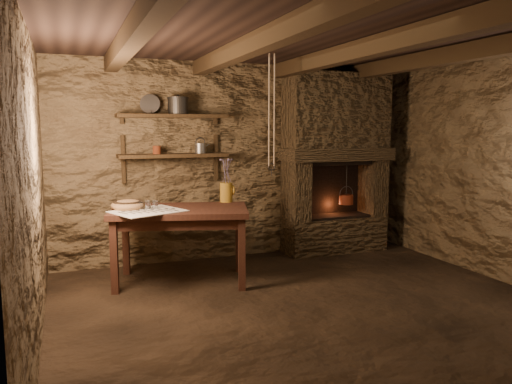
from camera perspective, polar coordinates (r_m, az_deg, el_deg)
name	(u,v)px	position (r m, az deg, el deg)	size (l,w,h in m)	color
floor	(311,308)	(4.67, 6.26, -12.99)	(4.50, 4.50, 0.00)	black
back_wall	(238,161)	(6.23, -2.04, 3.52)	(4.50, 0.04, 2.40)	#483622
front_wall	(496,212)	(2.79, 25.76, -2.11)	(4.50, 0.04, 2.40)	#483622
left_wall	(32,187)	(3.91, -24.22, 0.52)	(0.04, 4.00, 2.40)	#483622
right_wall	(506,168)	(5.79, 26.69, 2.43)	(0.04, 4.00, 2.40)	#483622
ceiling	(315,35)	(4.44, 6.72, 17.42)	(4.50, 4.00, 0.04)	black
beam_far_left	(134,34)	(3.97, -13.77, 17.13)	(0.14, 3.95, 0.16)	black
beam_mid_left	(260,42)	(4.22, 0.42, 16.75)	(0.14, 3.95, 0.16)	black
beam_mid_right	(365,49)	(4.68, 12.35, 15.68)	(0.14, 3.95, 0.16)	black
beam_far_right	(455,55)	(5.28, 21.75, 14.36)	(0.14, 3.95, 0.16)	black
shelf_lower	(173,155)	(5.85, -9.44, 4.15)	(1.25, 0.30, 0.04)	black
shelf_upper	(172,116)	(5.84, -9.54, 8.56)	(1.25, 0.30, 0.04)	black
hearth	(335,158)	(6.54, 9.07, 3.85)	(1.43, 0.51, 2.30)	#332719
work_table	(181,242)	(5.30, -8.60, -5.72)	(1.55, 1.15, 0.79)	black
linen_cloth	(148,211)	(5.07, -12.25, -2.16)	(0.64, 0.52, 0.01)	white
pewter_cutlery_row	(148,211)	(5.05, -12.22, -2.09)	(0.54, 0.21, 0.01)	gray
drinking_glasses	(148,205)	(5.19, -12.25, -1.44)	(0.21, 0.06, 0.08)	silver
stoneware_jug	(226,183)	(5.59, -3.40, 1.03)	(0.18, 0.18, 0.50)	#AA7C20
wooden_bowl	(128,205)	(5.26, -14.43, -1.48)	(0.34, 0.34, 0.12)	olive
iron_stockpot	(178,107)	(5.86, -8.90, 9.63)	(0.23, 0.23, 0.18)	#2A2825
tin_pan	(150,104)	(5.90, -12.02, 9.79)	(0.23, 0.23, 0.03)	gray
small_kettle	(200,148)	(5.92, -6.38, 5.00)	(0.17, 0.13, 0.18)	gray
rusty_tin	(157,150)	(5.81, -11.27, 4.74)	(0.09, 0.09, 0.09)	#612613
red_pot	(346,199)	(6.63, 10.26, -0.76)	(0.22, 0.22, 0.54)	maroon
hanging_ropes	(272,110)	(5.35, 1.81, 9.30)	(0.08, 0.08, 1.20)	beige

